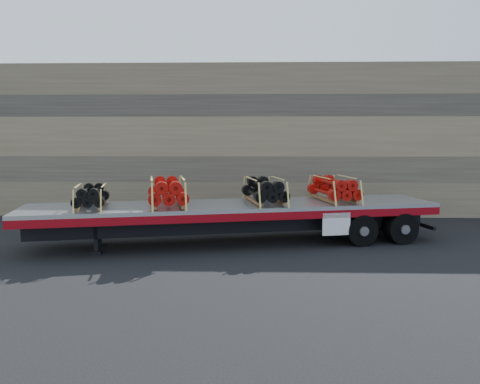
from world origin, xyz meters
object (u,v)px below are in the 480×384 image
at_px(bundle_front, 91,197).
at_px(trailer, 233,223).
at_px(bundle_midfront, 167,192).
at_px(bundle_rear, 334,189).
at_px(bundle_midrear, 264,191).

bearing_deg(bundle_front, trailer, 0.00).
distance_m(bundle_midfront, bundle_rear, 5.90).
height_order(trailer, bundle_rear, bundle_rear).
bearing_deg(trailer, bundle_midrear, 0.00).
height_order(bundle_midfront, bundle_rear, bundle_midfront).
xyz_separation_m(bundle_midfront, bundle_midrear, (3.26, 0.74, -0.03)).
bearing_deg(bundle_front, bundle_rear, -0.00).
height_order(bundle_front, bundle_rear, bundle_rear).
bearing_deg(bundle_front, bundle_midrear, -0.00).
height_order(trailer, bundle_midfront, bundle_midfront).
bearing_deg(bundle_midfront, bundle_midrear, 0.00).
distance_m(bundle_midfront, bundle_midrear, 3.34).
bearing_deg(bundle_rear, bundle_midfront, -180.00).
bearing_deg(bundle_midrear, bundle_midfront, -180.00).
height_order(bundle_front, bundle_midfront, bundle_midfront).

